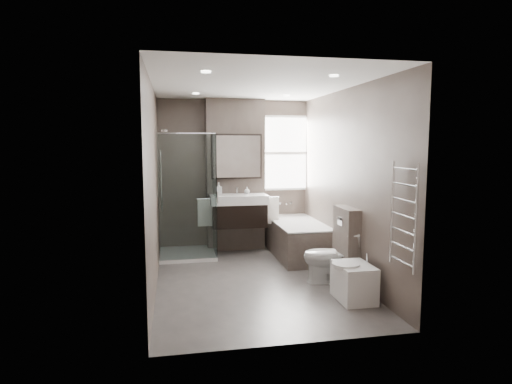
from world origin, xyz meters
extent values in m
cube|color=#55504E|center=(0.00, 0.00, -0.03)|extent=(2.65, 3.85, 0.05)
cube|color=silver|center=(0.00, 0.00, 2.62)|extent=(2.65, 3.85, 0.05)
cube|color=brown|center=(0.00, 1.92, 1.30)|extent=(2.65, 0.05, 2.60)
cube|color=brown|center=(0.00, -1.92, 1.30)|extent=(2.65, 0.05, 2.60)
cube|color=brown|center=(-1.32, 0.00, 1.30)|extent=(0.05, 3.85, 2.60)
cube|color=brown|center=(1.32, 0.00, 1.30)|extent=(0.05, 3.85, 2.60)
cube|color=#534842|center=(0.00, 1.77, 1.30)|extent=(1.00, 0.25, 2.60)
cube|color=black|center=(0.00, 1.42, 0.66)|extent=(0.90, 0.45, 0.38)
cube|color=white|center=(0.00, 1.42, 0.92)|extent=(0.95, 0.47, 0.15)
cylinder|color=silver|center=(0.00, 1.59, 1.06)|extent=(0.03, 0.03, 0.12)
cylinder|color=silver|center=(0.00, 1.53, 1.11)|extent=(0.02, 0.12, 0.02)
cube|color=black|center=(0.00, 1.62, 1.63)|extent=(0.86, 0.06, 0.76)
cube|color=white|center=(0.00, 1.58, 1.63)|extent=(0.80, 0.02, 0.70)
cube|color=silver|center=(-0.56, 1.40, 0.72)|extent=(0.24, 0.06, 0.44)
cube|color=silver|center=(0.56, 1.40, 0.72)|extent=(0.24, 0.06, 0.44)
cube|color=white|center=(-0.85, 1.45, 0.03)|extent=(0.90, 0.90, 0.06)
cube|color=white|center=(-0.85, 1.01, 1.03)|extent=(0.88, 0.01, 1.94)
cube|color=white|center=(-0.41, 1.45, 1.03)|extent=(0.01, 0.88, 1.94)
cylinder|color=silver|center=(-1.25, 1.45, 1.25)|extent=(0.02, 0.02, 1.00)
cube|color=#534842|center=(0.93, 1.10, 0.28)|extent=(0.75, 1.60, 0.55)
cube|color=white|center=(0.93, 1.10, 0.56)|extent=(0.75, 1.60, 0.03)
cube|color=white|center=(0.93, 1.10, 0.49)|extent=(0.61, 1.42, 0.12)
cube|color=white|center=(0.90, 1.88, 1.67)|extent=(0.98, 0.04, 1.33)
cube|color=white|center=(0.90, 1.85, 1.67)|extent=(0.90, 0.01, 1.25)
cube|color=white|center=(0.90, 1.85, 1.68)|extent=(0.90, 0.01, 0.05)
imported|color=white|center=(0.97, -0.28, 0.36)|extent=(0.76, 0.52, 0.71)
cube|color=#534842|center=(1.21, -0.25, 0.50)|extent=(0.18, 0.55, 1.00)
cube|color=silver|center=(1.11, -0.25, 0.82)|extent=(0.01, 0.16, 0.11)
cube|color=white|center=(1.02, -0.95, 0.22)|extent=(0.39, 0.54, 0.43)
cylinder|color=white|center=(0.91, -0.95, 0.43)|extent=(0.33, 0.33, 0.05)
cylinder|color=silver|center=(1.18, -0.95, 0.51)|extent=(0.02, 0.02, 0.10)
cylinder|color=silver|center=(1.25, -1.83, 1.12)|extent=(0.03, 0.03, 1.10)
cylinder|color=silver|center=(1.25, -1.37, 1.12)|extent=(0.03, 0.03, 1.10)
cube|color=silver|center=(1.25, -1.60, 1.12)|extent=(0.02, 0.46, 1.00)
imported|color=white|center=(-0.33, 1.44, 1.11)|extent=(0.09, 0.10, 0.21)
imported|color=white|center=(0.16, 1.53, 1.06)|extent=(0.09, 0.09, 0.12)
camera|label=1|loc=(-1.05, -5.55, 1.86)|focal=30.00mm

